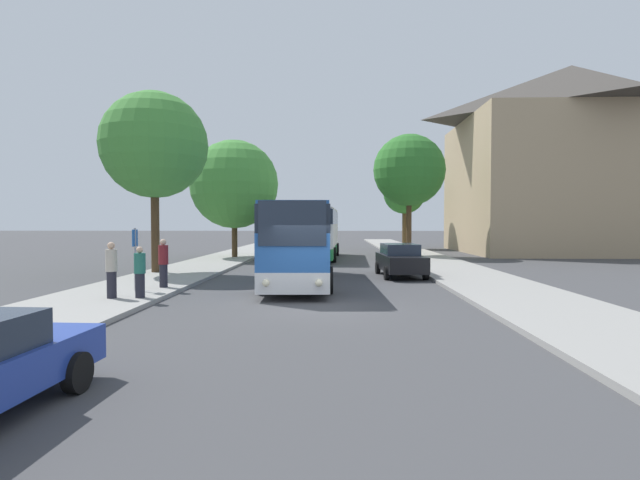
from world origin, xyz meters
TOP-DOWN VIEW (x-y plane):
  - ground_plane at (0.00, 0.00)m, footprint 300.00×300.00m
  - sidewalk_left at (-7.00, 0.00)m, footprint 4.00×120.00m
  - sidewalk_right at (7.00, 0.00)m, footprint 4.00×120.00m
  - building_right_background at (21.02, 29.09)m, footprint 18.28×15.34m
  - bus_front at (-0.84, 6.23)m, footprint 2.98×10.74m
  - bus_middle at (-0.52, 20.89)m, footprint 3.05×11.36m
  - parked_car_right_near at (3.84, 9.14)m, footprint 2.16×4.62m
  - bus_stop_sign at (-6.43, 2.71)m, footprint 0.08×0.45m
  - pedestrian_waiting_near at (-6.48, 0.93)m, footprint 0.36×0.36m
  - pedestrian_waiting_far at (-5.75, 3.68)m, footprint 0.36×0.36m
  - pedestrian_walking_back at (-5.60, 1.04)m, footprint 0.36×0.36m
  - tree_left_near at (-6.49, 20.54)m, footprint 6.28×6.28m
  - tree_left_far at (-8.16, 9.44)m, footprint 5.19×5.19m
  - tree_right_near at (7.58, 35.12)m, footprint 4.20×4.20m
  - tree_right_mid at (6.28, 23.03)m, footprint 5.40×5.40m

SIDE VIEW (x-z plane):
  - ground_plane at x=0.00m, z-range 0.00..0.00m
  - sidewalk_left at x=-7.00m, z-range 0.00..0.15m
  - sidewalk_right at x=7.00m, z-range 0.00..0.15m
  - parked_car_right_near at x=3.84m, z-range 0.03..1.60m
  - pedestrian_walking_back at x=-5.60m, z-range 0.15..1.81m
  - pedestrian_waiting_near at x=-6.48m, z-range 0.16..1.97m
  - pedestrian_waiting_far at x=-5.75m, z-range 0.16..1.98m
  - bus_stop_sign at x=-6.43m, z-range 0.43..2.67m
  - bus_front at x=-0.84m, z-range 0.11..3.42m
  - bus_middle at x=-0.52m, z-range 0.12..3.68m
  - tree_left_near at x=-6.49m, z-range 1.16..9.48m
  - tree_right_near at x=7.58m, z-range 1.79..9.34m
  - tree_left_far at x=-8.16m, z-range 1.95..10.79m
  - tree_right_mid at x=6.28m, z-range 1.98..11.09m
  - building_right_background at x=21.02m, z-range 0.00..16.13m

